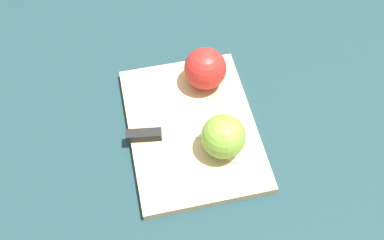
% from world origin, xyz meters
% --- Properties ---
extents(ground_plane, '(4.00, 4.00, 0.00)m').
position_xyz_m(ground_plane, '(0.00, 0.00, 0.00)').
color(ground_plane, '#193338').
extents(cutting_board, '(0.38, 0.31, 0.02)m').
position_xyz_m(cutting_board, '(0.00, 0.00, 0.01)').
color(cutting_board, tan).
rests_on(cutting_board, ground_plane).
extents(apple_half_left, '(0.09, 0.09, 0.09)m').
position_xyz_m(apple_half_left, '(-0.09, 0.07, 0.06)').
color(apple_half_left, red).
rests_on(apple_half_left, cutting_board).
extents(apple_half_right, '(0.08, 0.08, 0.08)m').
position_xyz_m(apple_half_right, '(0.07, 0.03, 0.06)').
color(apple_half_right, olive).
rests_on(apple_half_right, cutting_board).
extents(knife, '(0.08, 0.17, 0.02)m').
position_xyz_m(knife, '(-0.01, -0.08, 0.03)').
color(knife, silver).
rests_on(knife, cutting_board).
extents(apple_slice, '(0.06, 0.06, 0.00)m').
position_xyz_m(apple_slice, '(0.09, 0.06, 0.02)').
color(apple_slice, beige).
rests_on(apple_slice, cutting_board).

